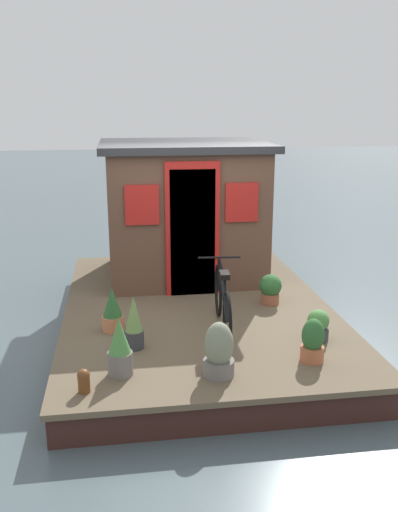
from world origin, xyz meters
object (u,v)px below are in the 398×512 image
at_px(potted_plant_sage, 313,341).
at_px(potted_plant_succulent, 120,348).
at_px(mooring_bollard, 84,380).
at_px(bicycle, 222,302).
at_px(potted_plant_basil, 219,351).
at_px(houseboat_cabin, 184,209).
at_px(potted_plant_thyme, 113,310).
at_px(potted_plant_geranium, 270,289).
at_px(potted_plant_ivy, 318,325).
at_px(potted_plant_mint, 134,324).

xyz_separation_m(potted_plant_sage, potted_plant_succulent, (-0.01, 1.92, 0.06)).
bearing_deg(mooring_bollard, potted_plant_succulent, -48.41).
xyz_separation_m(bicycle, potted_plant_basil, (-1.03, 0.23, -0.11)).
xyz_separation_m(houseboat_cabin, potted_plant_thyme, (-2.05, 1.07, -0.75)).
relative_size(potted_plant_geranium, mooring_bollard, 1.74).
bearing_deg(potted_plant_ivy, houseboat_cabin, 23.61).
bearing_deg(potted_plant_thyme, potted_plant_mint, -156.09).
distance_m(houseboat_cabin, potted_plant_geranium, 1.91).
bearing_deg(bicycle, potted_plant_basil, 167.44).
bearing_deg(potted_plant_geranium, potted_plant_succulent, 130.79).
bearing_deg(potted_plant_basil, potted_plant_geranium, -28.97).
relative_size(potted_plant_sage, potted_plant_ivy, 1.30).
bearing_deg(potted_plant_geranium, potted_plant_basil, 151.03).
height_order(potted_plant_basil, potted_plant_succulent, potted_plant_succulent).
height_order(houseboat_cabin, potted_plant_sage, houseboat_cabin).
xyz_separation_m(potted_plant_succulent, mooring_bollard, (-0.29, 0.33, -0.15)).
height_order(potted_plant_basil, potted_plant_thyme, potted_plant_basil).
relative_size(potted_plant_ivy, potted_plant_succulent, 0.60).
height_order(potted_plant_ivy, mooring_bollard, potted_plant_ivy).
bearing_deg(potted_plant_basil, potted_plant_ivy, -61.94).
relative_size(houseboat_cabin, potted_plant_thyme, 4.65).
distance_m(potted_plant_mint, potted_plant_thyme, 0.56).
distance_m(potted_plant_geranium, potted_plant_mint, 2.10).
bearing_deg(houseboat_cabin, potted_plant_mint, 161.72).
bearing_deg(potted_plant_sage, potted_plant_mint, 72.09).
height_order(potted_plant_mint, potted_plant_ivy, potted_plant_mint).
relative_size(potted_plant_geranium, potted_plant_mint, 0.68).
bearing_deg(potted_plant_ivy, bicycle, 69.00).
distance_m(potted_plant_basil, potted_plant_succulent, 0.94).
height_order(bicycle, potted_plant_geranium, bicycle).
xyz_separation_m(houseboat_cabin, potted_plant_ivy, (-2.64, -1.15, -0.83)).
distance_m(potted_plant_geranium, mooring_bollard, 3.00).
bearing_deg(potted_plant_ivy, potted_plant_basil, 118.06).
bearing_deg(potted_plant_sage, houseboat_cabin, 16.34).
relative_size(houseboat_cabin, potted_plant_sage, 5.30).
bearing_deg(potted_plant_geranium, potted_plant_ivy, -169.75).
bearing_deg(potted_plant_ivy, mooring_bollard, 107.66).
bearing_deg(bicycle, mooring_bollard, 128.24).
relative_size(potted_plant_ivy, mooring_bollard, 1.54).
xyz_separation_m(potted_plant_sage, potted_plant_geranium, (1.66, -0.02, -0.01)).
bearing_deg(potted_plant_basil, bicycle, -12.56).
xyz_separation_m(potted_plant_basil, mooring_bollard, (-0.14, 1.26, -0.13)).
xyz_separation_m(potted_plant_thyme, mooring_bollard, (-1.38, 0.26, -0.12)).
relative_size(potted_plant_sage, potted_plant_thyme, 0.88).
bearing_deg(potted_plant_basil, potted_plant_succulent, 80.53).
xyz_separation_m(potted_plant_basil, potted_plant_succulent, (0.15, 0.93, 0.03)).
xyz_separation_m(houseboat_cabin, potted_plant_succulent, (-3.14, 1.00, -0.72)).
bearing_deg(bicycle, potted_plant_mint, 106.54).
relative_size(bicycle, potted_plant_succulent, 2.81).
distance_m(potted_plant_sage, potted_plant_mint, 1.85).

